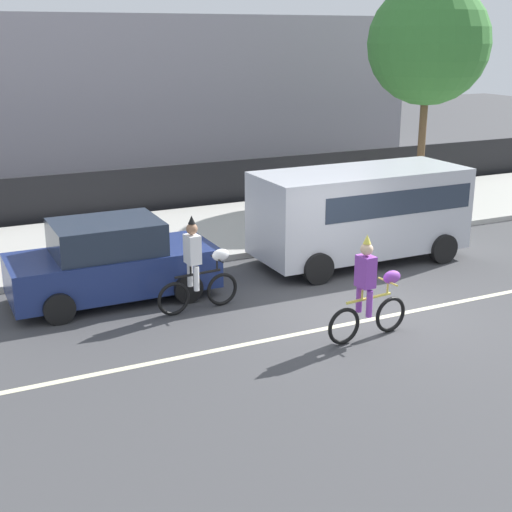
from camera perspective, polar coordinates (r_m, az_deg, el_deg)
name	(u,v)px	position (r m, az deg, el deg)	size (l,w,h in m)	color
ground_plane	(366,309)	(14.20, 8.82, -4.20)	(80.00, 80.00, 0.00)	#424244
road_centre_line	(381,317)	(13.82, 9.98, -4.86)	(36.00, 0.14, 0.01)	beige
sidewalk_curb	(232,228)	(19.59, -1.90, 2.27)	(60.00, 5.00, 0.15)	#ADAAA3
fence_line	(194,186)	(22.06, -4.98, 5.60)	(40.00, 0.08, 1.40)	black
building_backdrop	(43,95)	(29.29, -16.67, 12.25)	(28.00, 8.00, 5.85)	#99939E
parade_cyclist_zebra	(198,269)	(13.74, -4.64, -1.05)	(1.72, 0.50, 1.92)	black
parade_cyclist_purple	(370,293)	(12.60, 9.08, -2.95)	(1.72, 0.50, 1.92)	black
parked_van_silver	(363,208)	(16.85, 8.54, 3.81)	(5.00, 2.22, 2.18)	silver
parked_car_navy	(112,262)	(14.61, -11.49, -0.49)	(4.10, 1.92, 1.64)	navy
street_tree_near_lamp	(429,44)	(23.47, 13.64, 16.18)	(3.77, 3.77, 6.62)	brown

